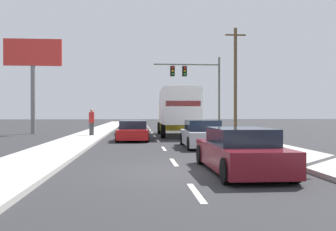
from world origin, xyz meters
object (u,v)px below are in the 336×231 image
object	(u,v)px
car_navy	(132,127)
car_red	(133,132)
traffic_signal_mast	(193,78)
utility_pole_mid	(235,79)
car_silver	(202,135)
car_maroon	(240,152)
box_truck	(178,109)
pedestrian_near_corner	(92,122)
roadside_billboard	(33,65)

from	to	relation	value
car_navy	car_red	xyz separation A→B (m)	(0.21, -7.78, 0.03)
traffic_signal_mast	utility_pole_mid	bearing A→B (deg)	-49.13
car_silver	car_maroon	xyz separation A→B (m)	(-0.24, -7.87, -0.03)
box_truck	car_red	bearing A→B (deg)	-128.38
car_red	car_maroon	size ratio (longest dim) A/B	0.96
car_red	traffic_signal_mast	xyz separation A→B (m)	(5.54, 12.17, 4.55)
car_red	car_navy	bearing A→B (deg)	91.58
car_red	car_silver	distance (m)	6.15
car_red	traffic_signal_mast	distance (m)	14.12
box_truck	pedestrian_near_corner	world-z (taller)	box_truck
pedestrian_near_corner	utility_pole_mid	bearing A→B (deg)	22.78
car_navy	box_truck	world-z (taller)	box_truck
traffic_signal_mast	box_truck	bearing A→B (deg)	-106.02
car_navy	car_silver	world-z (taller)	car_silver
car_red	car_silver	size ratio (longest dim) A/B	1.05
box_truck	utility_pole_mid	xyz separation A→B (m)	(5.52, 4.45, 2.68)
box_truck	pedestrian_near_corner	bearing A→B (deg)	-175.61
car_maroon	car_navy	bearing A→B (deg)	99.39
car_red	traffic_signal_mast	size ratio (longest dim) A/B	0.63
box_truck	car_silver	bearing A→B (deg)	-88.39
car_maroon	car_red	bearing A→B (deg)	103.94
car_red	roadside_billboard	xyz separation A→B (m)	(-8.29, 8.07, 5.12)
car_silver	traffic_signal_mast	size ratio (longest dim) A/B	0.60
car_navy	roadside_billboard	bearing A→B (deg)	178.00
utility_pole_mid	pedestrian_near_corner	xyz separation A→B (m)	(-11.72, -4.92, -3.59)
car_silver	car_maroon	world-z (taller)	car_silver
roadside_billboard	pedestrian_near_corner	world-z (taller)	roadside_billboard
car_red	car_silver	xyz separation A→B (m)	(3.46, -5.08, 0.07)
car_silver	pedestrian_near_corner	xyz separation A→B (m)	(-6.46, 8.65, 0.46)
car_red	utility_pole_mid	xyz separation A→B (m)	(8.72, 8.49, 4.12)
car_maroon	pedestrian_near_corner	distance (m)	17.66
car_red	car_maroon	bearing A→B (deg)	-76.06
car_navy	box_truck	xyz separation A→B (m)	(3.42, -3.74, 1.47)
car_maroon	car_silver	bearing A→B (deg)	88.23
car_red	pedestrian_near_corner	size ratio (longest dim) A/B	2.38
roadside_billboard	car_maroon	bearing A→B (deg)	-61.31
pedestrian_near_corner	traffic_signal_mast	bearing A→B (deg)	45.21
car_maroon	pedestrian_near_corner	size ratio (longest dim) A/B	2.49
car_navy	car_red	distance (m)	7.79
traffic_signal_mast	car_red	bearing A→B (deg)	-114.46
box_truck	pedestrian_near_corner	size ratio (longest dim) A/B	4.28
box_truck	car_maroon	bearing A→B (deg)	-89.96
roadside_billboard	pedestrian_near_corner	distance (m)	8.32
utility_pole_mid	roadside_billboard	distance (m)	17.04
pedestrian_near_corner	car_silver	bearing A→B (deg)	-53.24
car_navy	pedestrian_near_corner	world-z (taller)	pedestrian_near_corner
car_red	pedestrian_near_corner	xyz separation A→B (m)	(-3.00, 3.57, 0.53)
car_silver	car_red	bearing A→B (deg)	124.23
car_navy	traffic_signal_mast	xyz separation A→B (m)	(5.75, 4.38, 4.58)
traffic_signal_mast	pedestrian_near_corner	distance (m)	12.77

